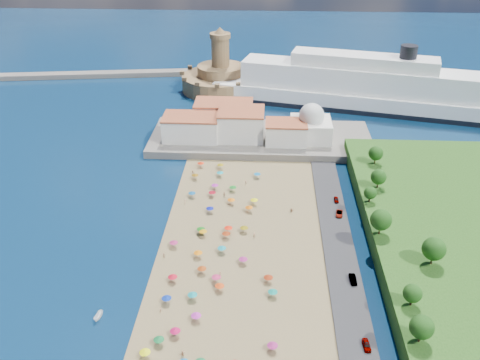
{
  "coord_description": "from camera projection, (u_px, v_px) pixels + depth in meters",
  "views": [
    {
      "loc": [
        12.24,
        -128.63,
        91.16
      ],
      "look_at": [
        4.0,
        25.0,
        8.0
      ],
      "focal_mm": 40.0,
      "sensor_mm": 36.0,
      "label": 1
    }
  ],
  "objects": [
    {
      "name": "cruise_ship",
      "position": [
        361.0,
        89.0,
        251.76
      ],
      "size": [
        143.88,
        53.63,
        31.21
      ],
      "color": "black",
      "rests_on": "ground"
    },
    {
      "name": "beachgoers",
      "position": [
        217.0,
        246.0,
        154.28
      ],
      "size": [
        37.88,
        99.76,
        1.89
      ],
      "color": "tan",
      "rests_on": "beach"
    },
    {
      "name": "parked_cars",
      "position": [
        347.0,
        253.0,
        150.86
      ],
      "size": [
        2.73,
        68.49,
        1.44
      ],
      "color": "gray",
      "rests_on": "promenade"
    },
    {
      "name": "jetty",
      "position": [
        216.0,
        108.0,
        251.78
      ],
      "size": [
        18.0,
        70.0,
        2.4
      ],
      "primitive_type": "cube",
      "color": "#59544C",
      "rests_on": "ground"
    },
    {
      "name": "ground",
      "position": [
        222.0,
        244.0,
        156.92
      ],
      "size": [
        700.0,
        700.0,
        0.0
      ],
      "primitive_type": "plane",
      "color": "#071938",
      "rests_on": "ground"
    },
    {
      "name": "beach_parasols",
      "position": [
        212.0,
        261.0,
        146.2
      ],
      "size": [
        31.1,
        117.72,
        2.2
      ],
      "color": "gray",
      "rests_on": "beach"
    },
    {
      "name": "waterfront_buildings",
      "position": [
        229.0,
        123.0,
        218.01
      ],
      "size": [
        57.0,
        29.0,
        11.0
      ],
      "color": "silver",
      "rests_on": "terrace"
    },
    {
      "name": "domed_building",
      "position": [
        311.0,
        125.0,
        213.61
      ],
      "size": [
        16.0,
        16.0,
        15.0
      ],
      "color": "silver",
      "rests_on": "terrace"
    },
    {
      "name": "fortress",
      "position": [
        221.0,
        78.0,
        275.53
      ],
      "size": [
        40.0,
        40.0,
        32.4
      ],
      "color": "olive",
      "rests_on": "ground"
    },
    {
      "name": "terrace",
      "position": [
        261.0,
        139.0,
        219.86
      ],
      "size": [
        90.0,
        36.0,
        3.0
      ],
      "primitive_type": "cube",
      "color": "#59544C",
      "rests_on": "ground"
    },
    {
      "name": "breakwater",
      "position": [
        47.0,
        76.0,
        295.88
      ],
      "size": [
        199.03,
        34.77,
        2.6
      ],
      "primitive_type": "cube",
      "rotation": [
        0.0,
        0.0,
        0.14
      ],
      "color": "#59544C",
      "rests_on": "ground"
    },
    {
      "name": "hillside_trees",
      "position": [
        398.0,
        232.0,
        144.13
      ],
      "size": [
        18.17,
        110.08,
        7.86
      ],
      "color": "#382314",
      "rests_on": "hillside"
    }
  ]
}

